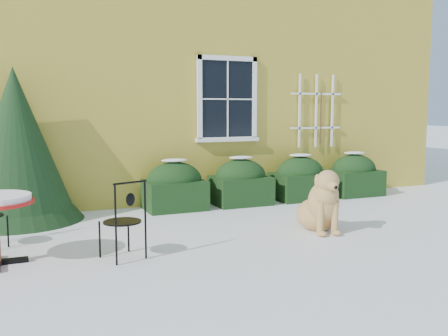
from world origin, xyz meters
name	(u,v)px	position (x,y,z in m)	size (l,w,h in m)	color
ground	(253,242)	(0.00, 0.00, 0.00)	(80.00, 80.00, 0.00)	white
house	(132,53)	(0.00, 7.00, 3.22)	(12.40, 8.40, 6.40)	gold
hedge_row	(271,181)	(1.65, 2.55, 0.40)	(4.95, 0.80, 0.91)	black
evergreen_shrub	(17,160)	(-2.87, 2.66, 0.98)	(2.02, 2.02, 2.45)	black
patio_chair_near	(124,220)	(-1.75, -0.07, 0.48)	(0.54, 0.53, 0.95)	black
dog	(321,206)	(1.18, 0.15, 0.38)	(0.71, 1.03, 0.96)	tan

